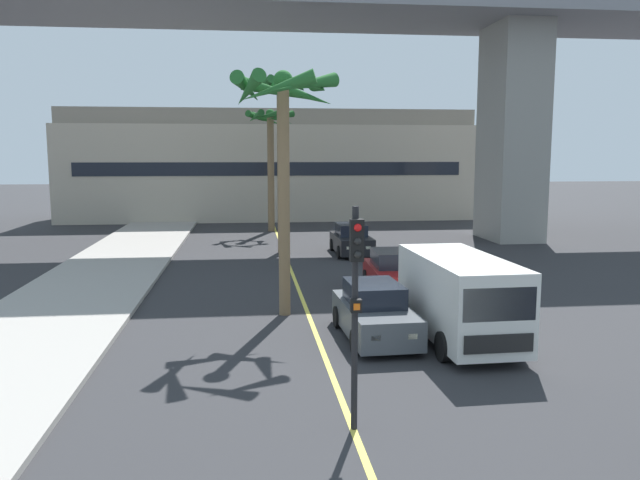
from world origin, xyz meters
The scene contains 13 objects.
sidewalk_left centered at (-8.00, 16.00, 0.07)m, with size 4.80×80.00×0.15m, color #9E9991.
lane_stripe_center centered at (0.00, 24.00, 0.00)m, with size 0.14×56.00×0.01m, color #DBCC4C.
bridge_overpass centered at (1.29, 33.97, 13.27)m, with size 71.65×8.00×16.81m.
pier_building_backdrop centered at (0.00, 48.92, 4.19)m, with size 31.94×8.04×8.50m.
car_queue_front centered at (1.59, 14.42, 0.72)m, with size 1.95×4.16×1.56m.
car_queue_second centered at (3.41, 29.33, 0.72)m, with size 1.85×4.11×1.56m.
car_queue_third centered at (3.46, 20.16, 0.72)m, with size 1.96×4.16×1.56m.
delivery_van centered at (3.81, 13.82, 1.29)m, with size 2.27×5.30×2.36m.
traffic_light_median_near centered at (0.02, 8.59, 2.71)m, with size 0.24×0.37×4.20m.
traffic_light_median_far centered at (-0.33, 25.85, 2.71)m, with size 0.24×0.37×4.20m.
palm_tree_near_median centered at (-0.76, 17.36, 6.32)m, with size 3.35×3.52×7.67m.
palm_tree_mid_median centered at (-0.30, 39.61, 6.28)m, with size 3.31×3.34×8.03m.
palm_tree_far_median centered at (-0.10, 30.28, 7.24)m, with size 3.23×3.22×9.05m.
Camera 1 is at (-1.92, -2.50, 5.13)m, focal length 35.52 mm.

